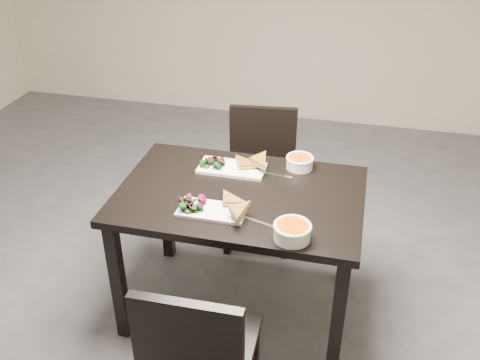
{
  "coord_description": "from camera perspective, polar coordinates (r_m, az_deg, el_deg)",
  "views": [
    {
      "loc": [
        0.99,
        -2.26,
        2.16
      ],
      "look_at": [
        0.46,
        -0.1,
        0.82
      ],
      "focal_mm": 40.24,
      "sensor_mm": 36.0,
      "label": 1
    }
  ],
  "objects": [
    {
      "name": "salad_near",
      "position": [
        2.5,
        -5.22,
        -2.41
      ],
      "size": [
        0.1,
        0.09,
        0.04
      ],
      "primitive_type": null,
      "color": "black",
      "rests_on": "plate_near"
    },
    {
      "name": "chair_near",
      "position": [
        2.23,
        -4.5,
        -17.63
      ],
      "size": [
        0.43,
        0.43,
        0.85
      ],
      "rotation": [
        0.0,
        0.0,
        0.02
      ],
      "color": "black",
      "rests_on": "ground"
    },
    {
      "name": "salad_far",
      "position": [
        2.83,
        -2.83,
        2.07
      ],
      "size": [
        0.11,
        0.1,
        0.05
      ],
      "primitive_type": null,
      "color": "black",
      "rests_on": "plate_far"
    },
    {
      "name": "plate_far",
      "position": [
        2.82,
        -0.86,
        1.26
      ],
      "size": [
        0.35,
        0.17,
        0.02
      ],
      "primitive_type": "cube",
      "color": "white",
      "rests_on": "table"
    },
    {
      "name": "chair_far",
      "position": [
        3.37,
        2.22,
        1.26
      ],
      "size": [
        0.46,
        0.46,
        0.85
      ],
      "rotation": [
        0.0,
        0.0,
        0.11
      ],
      "color": "black",
      "rests_on": "ground"
    },
    {
      "name": "plate_near",
      "position": [
        2.49,
        -3.0,
        -3.28
      ],
      "size": [
        0.31,
        0.16,
        0.02
      ],
      "primitive_type": "cube",
      "color": "white",
      "rests_on": "table"
    },
    {
      "name": "cutlery_near",
      "position": [
        2.42,
        2.07,
        -4.49
      ],
      "size": [
        0.18,
        0.07,
        0.0
      ],
      "primitive_type": "cube",
      "rotation": [
        0.0,
        0.0,
        -0.3
      ],
      "color": "silver",
      "rests_on": "table"
    },
    {
      "name": "soup_bowl_far",
      "position": [
        2.84,
        6.35,
        1.96
      ],
      "size": [
        0.15,
        0.15,
        0.07
      ],
      "color": "white",
      "rests_on": "table"
    },
    {
      "name": "sandwich_far",
      "position": [
        2.77,
        0.36,
        1.62
      ],
      "size": [
        0.21,
        0.19,
        0.06
      ],
      "primitive_type": null,
      "rotation": [
        0.0,
        0.0,
        0.38
      ],
      "color": "#9F7221",
      "rests_on": "plate_far"
    },
    {
      "name": "table",
      "position": [
        2.69,
        0.0,
        -3.09
      ],
      "size": [
        1.2,
        0.8,
        0.75
      ],
      "color": "black",
      "rests_on": "ground"
    },
    {
      "name": "ground",
      "position": [
        3.28,
        -7.62,
        -10.5
      ],
      "size": [
        5.0,
        5.0,
        0.0
      ],
      "primitive_type": "plane",
      "color": "#47474C",
      "rests_on": "ground"
    },
    {
      "name": "soup_bowl_near",
      "position": [
        2.31,
        5.57,
        -5.38
      ],
      "size": [
        0.17,
        0.17,
        0.07
      ],
      "color": "white",
      "rests_on": "table"
    },
    {
      "name": "sandwich_near",
      "position": [
        2.47,
        -1.47,
        -2.66
      ],
      "size": [
        0.18,
        0.15,
        0.05
      ],
      "primitive_type": null,
      "rotation": [
        0.0,
        0.0,
        0.24
      ],
      "color": "#9F7221",
      "rests_on": "plate_near"
    },
    {
      "name": "cutlery_far",
      "position": [
        2.78,
        3.8,
        0.56
      ],
      "size": [
        0.18,
        0.04,
        0.0
      ],
      "primitive_type": "cube",
      "rotation": [
        0.0,
        0.0,
        -0.13
      ],
      "color": "silver",
      "rests_on": "table"
    }
  ]
}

